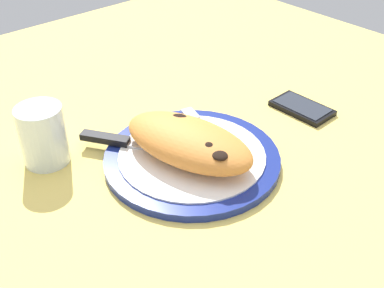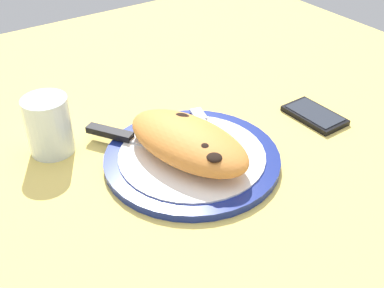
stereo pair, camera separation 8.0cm
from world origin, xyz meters
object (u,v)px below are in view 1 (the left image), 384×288
Objects in this scene: plate at (192,158)px; water_glass at (44,139)px; smartphone at (302,108)px; calzone at (189,142)px; knife at (125,142)px; fork at (203,127)px.

water_glass is (16.59, 18.02, 3.61)cm from plate.
plate reaches higher than smartphone.
calzone is 1.23× the size of knife.
calzone is 11.85cm from knife.
water_glass reaches higher than calzone.
knife is 13.40cm from water_glass.
plate is 27.60cm from smartphone.
calzone is 28.71cm from smartphone.
plate is 2.50× the size of smartphone.
plate is at bearing -70.37° from calzone.
water_glass reaches higher than smartphone.
fork is 14.48cm from knife.
plate is 1.42× the size of knife.
smartphone is (-11.41, -34.30, -1.58)cm from knife.
knife is at bearing 69.03° from fork.
calzone reaches higher than fork.
water_glass is at bearing 47.36° from plate.
fork is (4.51, -6.75, 1.07)cm from plate.
fork is at bearing -110.97° from knife.
plate is 1.16× the size of calzone.
fork is (4.82, -7.62, -2.68)cm from calzone.
calzone is at bearing -134.56° from water_glass.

